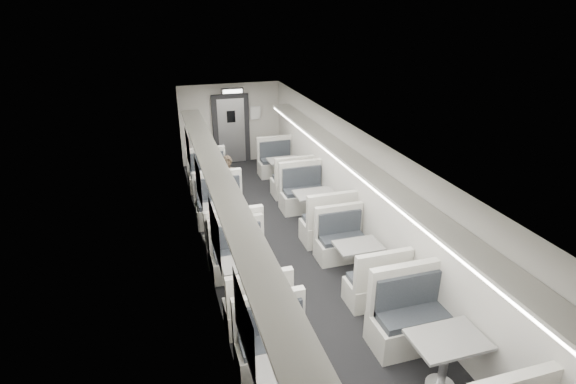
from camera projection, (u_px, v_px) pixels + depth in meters
room at (289, 204)px, 8.21m from camera, size 3.24×12.24×2.64m
booth_left_a at (212, 187)px, 11.13m from camera, size 1.02×2.06×1.10m
booth_left_b at (226, 223)px, 9.28m from camera, size 1.09×2.20×1.18m
booth_left_c at (247, 280)px, 7.46m from camera, size 0.99×2.01×1.08m
booth_right_a at (284, 172)px, 12.10m from camera, size 1.01×2.04×1.09m
booth_right_b at (315, 208)px, 9.94m from camera, size 1.07×2.17×1.16m
booth_right_c at (357, 261)px, 8.00m from camera, size 0.97×1.97×1.05m
booth_right_d at (444, 362)px, 5.70m from camera, size 1.13×2.28×1.22m
passenger at (228, 185)px, 10.35m from camera, size 0.60×0.51×1.40m
window_a at (188, 149)px, 10.74m from camera, size 0.02×1.18×0.84m
window_b at (199, 182)px, 8.81m from camera, size 0.02×1.18×0.84m
window_c at (215, 233)px, 6.88m from camera, size 0.02×1.18×0.84m
window_d at (244, 325)px, 4.94m from camera, size 0.02×1.18×0.84m
luggage_rack_left at (221, 181)px, 7.33m from camera, size 0.46×10.40×0.09m
luggage_rack_right at (360, 166)px, 7.99m from camera, size 0.46×10.40×0.09m
vestibule_door at (231, 130)px, 13.49m from camera, size 1.10×0.13×2.10m
exit_sign at (232, 91)px, 12.57m from camera, size 0.62×0.12×0.16m
wall_notice at (255, 113)px, 13.49m from camera, size 0.32×0.02×0.40m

